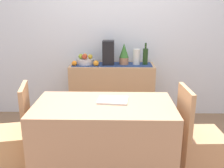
# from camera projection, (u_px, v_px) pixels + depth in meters

# --- Properties ---
(ground_plane) EXTENTS (6.40, 6.40, 0.02)m
(ground_plane) POSITION_uv_depth(u_px,v_px,m) (115.00, 152.00, 2.96)
(ground_plane) COLOR #85664A
(ground_plane) RESTS_ON ground
(room_wall_rear) EXTENTS (6.40, 0.06, 2.70)m
(room_wall_rear) POSITION_uv_depth(u_px,v_px,m) (116.00, 25.00, 3.70)
(room_wall_rear) COLOR silver
(room_wall_rear) RESTS_ON ground
(sideboard_console) EXTENTS (1.18, 0.42, 0.82)m
(sideboard_console) POSITION_uv_depth(u_px,v_px,m) (112.00, 92.00, 3.72)
(sideboard_console) COLOR tan
(sideboard_console) RESTS_ON ground
(table_runner) EXTENTS (1.11, 0.32, 0.01)m
(table_runner) POSITION_uv_depth(u_px,v_px,m) (112.00, 64.00, 3.60)
(table_runner) COLOR navy
(table_runner) RESTS_ON sideboard_console
(fruit_bowl) EXTENTS (0.23, 0.23, 0.07)m
(fruit_bowl) POSITION_uv_depth(u_px,v_px,m) (86.00, 62.00, 3.60)
(fruit_bowl) COLOR silver
(fruit_bowl) RESTS_ON table_runner
(apple_left) EXTENTS (0.08, 0.08, 0.08)m
(apple_left) POSITION_uv_depth(u_px,v_px,m) (85.00, 57.00, 3.55)
(apple_left) COLOR #B53F25
(apple_left) RESTS_ON fruit_bowl
(apple_upper) EXTENTS (0.07, 0.07, 0.07)m
(apple_upper) POSITION_uv_depth(u_px,v_px,m) (85.00, 56.00, 3.64)
(apple_upper) COLOR gold
(apple_upper) RESTS_ON fruit_bowl
(apple_front) EXTENTS (0.07, 0.07, 0.07)m
(apple_front) POSITION_uv_depth(u_px,v_px,m) (90.00, 57.00, 3.59)
(apple_front) COLOR gold
(apple_front) RESTS_ON fruit_bowl
(apple_rear) EXTENTS (0.07, 0.07, 0.07)m
(apple_rear) POSITION_uv_depth(u_px,v_px,m) (81.00, 56.00, 3.60)
(apple_rear) COLOR #92B235
(apple_rear) RESTS_ON fruit_bowl
(wine_bottle) EXTENTS (0.07, 0.07, 0.31)m
(wine_bottle) POSITION_uv_depth(u_px,v_px,m) (145.00, 56.00, 3.56)
(wine_bottle) COLOR #1E3A16
(wine_bottle) RESTS_ON sideboard_console
(coffee_maker) EXTENTS (0.16, 0.18, 0.34)m
(coffee_maker) POSITION_uv_depth(u_px,v_px,m) (108.00, 53.00, 3.56)
(coffee_maker) COLOR black
(coffee_maker) RESTS_ON sideboard_console
(ceramic_vase) EXTENTS (0.10, 0.10, 0.22)m
(ceramic_vase) POSITION_uv_depth(u_px,v_px,m) (137.00, 57.00, 3.57)
(ceramic_vase) COLOR silver
(ceramic_vase) RESTS_ON sideboard_console
(potted_plant) EXTENTS (0.13, 0.13, 0.30)m
(potted_plant) POSITION_uv_depth(u_px,v_px,m) (124.00, 54.00, 3.56)
(potted_plant) COLOR #AB7552
(potted_plant) RESTS_ON sideboard_console
(orange_loose_end) EXTENTS (0.08, 0.08, 0.08)m
(orange_loose_end) POSITION_uv_depth(u_px,v_px,m) (96.00, 63.00, 3.50)
(orange_loose_end) COLOR orange
(orange_loose_end) RESTS_ON sideboard_console
(orange_loose_mid) EXTENTS (0.07, 0.07, 0.07)m
(orange_loose_mid) POSITION_uv_depth(u_px,v_px,m) (74.00, 63.00, 3.52)
(orange_loose_mid) COLOR orange
(orange_loose_mid) RESTS_ON sideboard_console
(dining_table) EXTENTS (1.30, 0.71, 0.74)m
(dining_table) POSITION_uv_depth(u_px,v_px,m) (104.00, 140.00, 2.47)
(dining_table) COLOR tan
(dining_table) RESTS_ON ground
(open_book) EXTENTS (0.30, 0.24, 0.02)m
(open_book) POSITION_uv_depth(u_px,v_px,m) (113.00, 100.00, 2.44)
(open_book) COLOR white
(open_book) RESTS_ON dining_table
(chair_near_window) EXTENTS (0.48, 0.48, 0.90)m
(chair_near_window) POSITION_uv_depth(u_px,v_px,m) (12.00, 148.00, 2.53)
(chair_near_window) COLOR tan
(chair_near_window) RESTS_ON ground
(chair_by_corner) EXTENTS (0.42, 0.42, 0.90)m
(chair_by_corner) POSITION_uv_depth(u_px,v_px,m) (198.00, 150.00, 2.48)
(chair_by_corner) COLOR tan
(chair_by_corner) RESTS_ON ground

